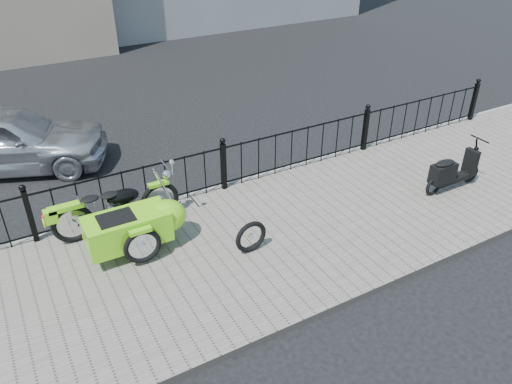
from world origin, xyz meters
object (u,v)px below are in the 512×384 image
spare_tire (251,237)px  sedan_car (6,139)px  motorcycle_sidecar (136,221)px  scooter (451,173)px

spare_tire → sedan_car: size_ratio=0.14×
motorcycle_sidecar → spare_tire: size_ratio=4.07×
motorcycle_sidecar → sedan_car: (-1.46, 4.13, 0.10)m
motorcycle_sidecar → spare_tire: 1.87m
scooter → sedan_car: 9.05m
motorcycle_sidecar → sedan_car: size_ratio=0.56×
spare_tire → sedan_car: (-2.99, 5.18, 0.29)m
sedan_car → scooter: bearing=-104.7°
motorcycle_sidecar → scooter: motorcycle_sidecar is taller
motorcycle_sidecar → scooter: (5.83, -1.23, -0.10)m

